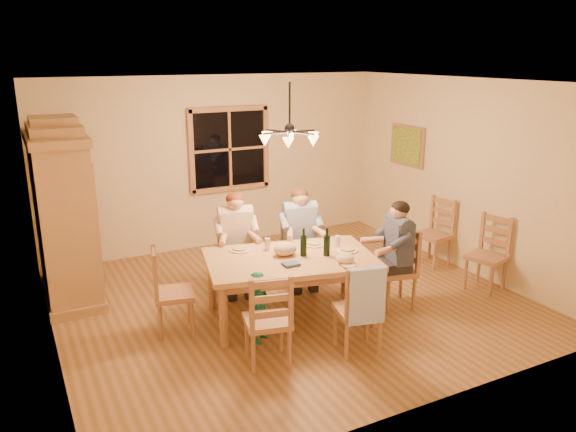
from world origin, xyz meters
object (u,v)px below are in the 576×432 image
chair_far_left (237,270)px  chair_far_right (300,264)px  wine_bottle_a (303,242)px  child (260,307)px  chair_end_right (395,282)px  chair_end_left (175,306)px  chair_near_right (357,323)px  chair_spare_front (485,268)px  chair_spare_back (432,245)px  chandelier (290,137)px  adult_woman (236,230)px  chair_near_left (268,335)px  adult_plaid_man (300,225)px  dining_table (290,265)px  adult_slate_man (397,241)px  armoire (65,218)px  wine_bottle_b (327,242)px

chair_far_left → chair_far_right: size_ratio=1.00×
wine_bottle_a → child: (-0.70, -0.32, -0.53)m
chair_end_right → chair_end_left: bearing=90.0°
chair_near_right → chair_spare_front: bearing=25.4°
chair_end_right → chair_spare_back: bearing=-44.7°
chair_end_right → child: 1.85m
child → chair_far_right: bearing=1.2°
chair_end_right → chair_spare_front: same height
chair_end_right → chair_spare_back: size_ratio=1.00×
child → chair_spare_front: chair_spare_front is taller
wine_bottle_a → chair_far_right: bearing=64.1°
chandelier → adult_woman: bearing=130.4°
chair_far_left → chair_near_left: (-0.39, -1.77, 0.00)m
adult_plaid_man → child: 1.66m
chair_far_left → wine_bottle_a: 1.26m
chair_near_left → chair_spare_front: size_ratio=1.00×
chandelier → chair_far_left: chandelier is taller
chair_far_left → chair_end_right: (1.58, -1.27, 0.00)m
adult_woman → adult_plaid_man: bearing=-180.0°
dining_table → chair_far_right: (0.56, 0.80, -0.36)m
dining_table → adult_woman: bearing=105.5°
chandelier → adult_slate_man: 1.80m
armoire → adult_slate_man: size_ratio=2.63×
wine_bottle_a → chair_spare_front: (2.50, -0.41, -0.62)m
chair_near_left → wine_bottle_b: (1.06, 0.63, 0.62)m
chandelier → chair_far_right: (0.35, 0.38, -1.77)m
chandelier → chair_near_left: chandelier is taller
adult_woman → adult_plaid_man: 0.85m
chair_near_left → adult_slate_man: (1.96, 0.50, 0.54)m
chair_near_left → adult_woman: size_ratio=1.13×
chair_near_right → adult_plaid_man: 1.89m
child → adult_plaid_man: bearing=1.2°
chair_end_left → chair_spare_front: same height
chair_end_right → wine_bottle_b: size_ratio=3.00×
chair_near_left → chair_spare_back: same height
chair_near_left → chair_spare_back: (3.32, 1.37, 0.00)m
chair_end_left → chandelier: bearing=107.6°
child → chair_far_left: bearing=33.5°
dining_table → chair_far_right: size_ratio=2.15×
chair_far_right → wine_bottle_a: (-0.40, -0.83, 0.62)m
dining_table → child: bearing=-147.5°
armoire → adult_plaid_man: size_ratio=2.63×
chair_near_left → child: size_ratio=1.24×
chandelier → adult_woman: (-0.48, 0.56, -1.24)m
chair_near_right → adult_slate_man: adult_slate_man is taller
chair_far_left → chair_near_left: 1.81m
chair_end_left → adult_plaid_man: adult_plaid_man is taller
armoire → adult_slate_man: 4.09m
chandelier → adult_plaid_man: bearing=47.3°
chair_near_right → child: size_ratio=1.24×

